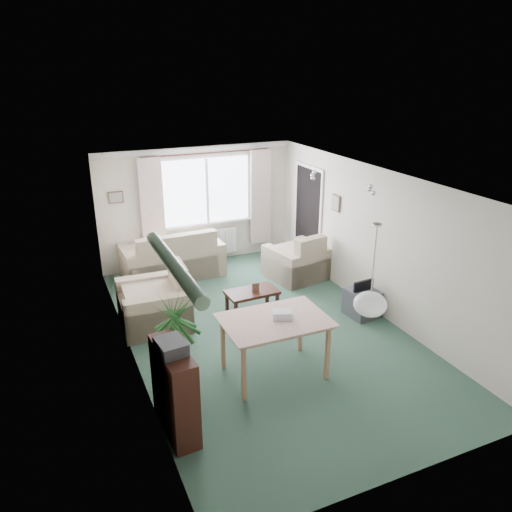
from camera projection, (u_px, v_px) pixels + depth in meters
name	position (u px, v px, depth m)	size (l,w,h in m)	color
ground	(264.00, 331.00, 7.79)	(6.50, 6.50, 0.00)	#2E4C3D
window	(207.00, 191.00, 10.09)	(1.80, 0.03, 1.30)	white
curtain_rod	(207.00, 153.00, 9.74)	(2.60, 0.03, 0.03)	black
curtain_left	(152.00, 209.00, 9.65)	(0.45, 0.08, 2.00)	beige
curtain_right	(260.00, 197.00, 10.52)	(0.45, 0.08, 2.00)	beige
radiator	(209.00, 243.00, 10.45)	(1.20, 0.10, 0.55)	white
doorway	(308.00, 218.00, 10.06)	(0.03, 0.95, 2.00)	black
pendant_lamp	(370.00, 304.00, 5.37)	(0.36, 0.36, 0.36)	white
tinsel_garland	(174.00, 266.00, 4.29)	(1.60, 1.60, 0.12)	#196626
bauble_cluster_a	(313.00, 172.00, 8.25)	(0.20, 0.20, 0.20)	silver
bauble_cluster_b	(372.00, 186.00, 7.34)	(0.20, 0.20, 0.20)	silver
wall_picture_back	(116.00, 197.00, 9.39)	(0.28, 0.03, 0.22)	brown
wall_picture_right	(336.00, 203.00, 9.00)	(0.03, 0.24, 0.30)	brown
sofa	(172.00, 252.00, 9.70)	(1.90, 1.00, 0.95)	beige
armchair_corner	(297.00, 255.00, 9.61)	(1.02, 0.97, 0.92)	beige
armchair_left	(153.00, 296.00, 7.83)	(1.09, 1.03, 0.98)	#C2A793
coffee_table	(252.00, 301.00, 8.33)	(0.85, 0.47, 0.38)	black
photo_frame	(256.00, 288.00, 8.20)	(0.12, 0.02, 0.16)	brown
bookshelf	(175.00, 391.00, 5.51)	(0.29, 0.86, 1.05)	black
hifi_box	(171.00, 347.00, 5.24)	(0.28, 0.35, 0.14)	#37363B
houseplant	(178.00, 350.00, 5.95)	(0.61, 0.61, 1.42)	#21612A
dining_table	(274.00, 347.00, 6.59)	(1.28, 0.85, 0.80)	tan
gift_box	(282.00, 315.00, 6.46)	(0.25, 0.18, 0.12)	white
tv_cube	(362.00, 303.00, 8.20)	(0.45, 0.50, 0.45)	#38383D
pet_bed	(294.00, 309.00, 8.37)	(0.53, 0.53, 0.11)	navy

